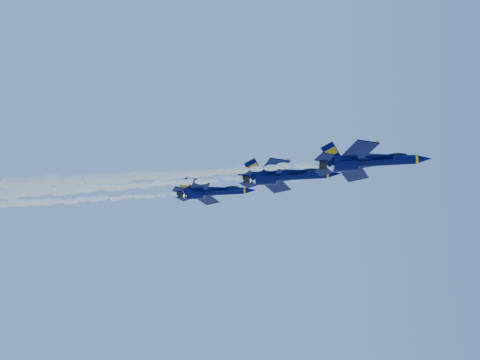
# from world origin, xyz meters

# --- Properties ---
(jet_lead) EXTENTS (17.70, 14.52, 6.58)m
(jet_lead) POSITION_xyz_m (21.57, -12.52, 151.26)
(jet_lead) COLOR #020536
(smoke_trail_jet_lead) EXTENTS (54.79, 2.40, 2.16)m
(smoke_trail_jet_lead) POSITION_xyz_m (-13.39, -12.52, 150.76)
(smoke_trail_jet_lead) COLOR white
(jet_second) EXTENTS (17.72, 14.54, 6.59)m
(jet_second) POSITION_xyz_m (8.29, -4.26, 153.45)
(jet_second) COLOR #020536
(smoke_trail_jet_second) EXTENTS (54.79, 2.40, 2.16)m
(smoke_trail_jet_second) POSITION_xyz_m (-26.68, -4.26, 152.95)
(smoke_trail_jet_second) COLOR white
(jet_third) EXTENTS (16.09, 13.20, 5.98)m
(jet_third) POSITION_xyz_m (-6.85, 4.67, 155.04)
(jet_third) COLOR #020536
(smoke_trail_jet_third) EXTENTS (54.79, 2.18, 1.96)m
(smoke_trail_jet_third) POSITION_xyz_m (-41.13, 4.67, 154.56)
(smoke_trail_jet_third) COLOR white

